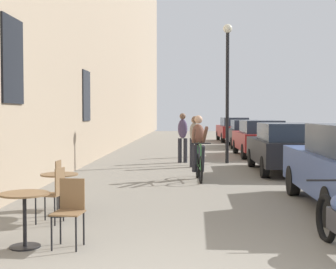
% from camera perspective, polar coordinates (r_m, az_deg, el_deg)
% --- Properties ---
extents(cafe_table_near, '(0.64, 0.64, 0.72)m').
position_cam_1_polar(cafe_table_near, '(6.61, -16.69, -8.37)').
color(cafe_table_near, black).
rests_on(cafe_table_near, ground_plane).
extents(cafe_chair_near_toward_street, '(0.41, 0.41, 0.89)m').
position_cam_1_polar(cafe_chair_near_toward_street, '(6.52, -11.61, -8.51)').
color(cafe_chair_near_toward_street, black).
rests_on(cafe_chair_near_toward_street, ground_plane).
extents(cafe_table_mid, '(0.64, 0.64, 0.72)m').
position_cam_1_polar(cafe_table_mid, '(8.50, -12.79, -5.91)').
color(cafe_table_mid, black).
rests_on(cafe_table_mid, ground_plane).
extents(cafe_chair_mid_toward_street, '(0.38, 0.38, 0.89)m').
position_cam_1_polar(cafe_chair_mid_toward_street, '(9.09, -12.27, -5.39)').
color(cafe_chair_mid_toward_street, black).
rests_on(cafe_chair_mid_toward_street, ground_plane).
extents(cafe_chair_mid_toward_wall, '(0.44, 0.44, 0.89)m').
position_cam_1_polar(cafe_chair_mid_toward_wall, '(7.92, -13.41, -6.57)').
color(cafe_chair_mid_toward_wall, black).
rests_on(cafe_chair_mid_toward_wall, ground_plane).
extents(cyclist_on_bicycle, '(0.52, 1.76, 1.74)m').
position_cam_1_polar(cyclist_on_bicycle, '(12.76, 3.67, -1.76)').
color(cyclist_on_bicycle, black).
rests_on(cyclist_on_bicycle, ground_plane).
extents(pedestrian_near, '(0.35, 0.25, 1.68)m').
position_cam_1_polar(pedestrian_near, '(15.74, 3.22, -0.46)').
color(pedestrian_near, '#26262D').
rests_on(pedestrian_near, ground_plane).
extents(pedestrian_mid, '(0.35, 0.25, 1.77)m').
position_cam_1_polar(pedestrian_mid, '(17.16, 1.75, -0.03)').
color(pedestrian_mid, '#26262D').
rests_on(pedestrian_mid, ground_plane).
extents(pedestrian_far, '(0.34, 0.24, 1.60)m').
position_cam_1_polar(pedestrian_far, '(19.35, 3.10, -0.05)').
color(pedestrian_far, '#26262D').
rests_on(pedestrian_far, ground_plane).
extents(street_lamp, '(0.32, 0.32, 4.90)m').
position_cam_1_polar(street_lamp, '(17.12, 7.08, 7.00)').
color(street_lamp, black).
rests_on(street_lamp, ground_plane).
extents(parked_car_second, '(1.77, 4.16, 1.48)m').
position_cam_1_polar(parked_car_second, '(14.71, 13.70, -1.43)').
color(parked_car_second, black).
rests_on(parked_car_second, ground_plane).
extents(parked_car_third, '(1.85, 4.22, 1.49)m').
position_cam_1_polar(parked_car_third, '(19.96, 10.81, -0.38)').
color(parked_car_third, maroon).
rests_on(parked_car_third, ground_plane).
extents(parked_car_fourth, '(1.72, 4.03, 1.43)m').
position_cam_1_polar(parked_car_fourth, '(25.32, 9.16, 0.17)').
color(parked_car_fourth, black).
rests_on(parked_car_fourth, ground_plane).
extents(parked_car_fifth, '(1.94, 4.32, 1.51)m').
position_cam_1_polar(parked_car_fifth, '(30.47, 7.77, 0.64)').
color(parked_car_fifth, maroon).
rests_on(parked_car_fifth, ground_plane).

